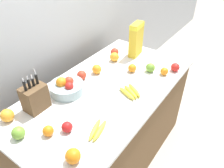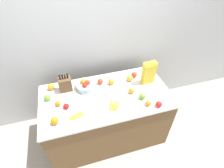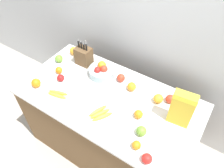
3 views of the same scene
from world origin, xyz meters
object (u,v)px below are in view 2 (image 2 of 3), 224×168
(orange_front_left, at_px, (51,87))
(fruit_bowl, at_px, (86,85))
(apple_middle, at_px, (142,96))
(apple_front, at_px, (47,97))
(apple_by_knife_block, at_px, (159,104))
(orange_mid_right, at_px, (58,104))
(knife_block, at_px, (65,84))
(orange_near_bowl, at_px, (131,91))
(orange_front_center, at_px, (55,121))
(banana_bunch_right, at_px, (114,105))
(apple_near_bananas, at_px, (134,75))
(apple_rear, at_px, (66,106))
(orange_by_cereal, at_px, (130,78))
(orange_back_center, at_px, (148,103))
(orange_mid_left, at_px, (111,82))
(banana_bunch_left, at_px, (77,116))
(apple_rightmost, at_px, (100,82))
(cereal_box, at_px, (149,72))

(orange_front_left, bearing_deg, fruit_bowl, -12.89)
(apple_middle, xyz_separation_m, orange_front_left, (-1.08, 0.49, 0.00))
(apple_front, xyz_separation_m, apple_middle, (1.13, -0.31, 0.00))
(apple_by_knife_block, bearing_deg, orange_mid_right, 163.17)
(knife_block, height_order, orange_near_bowl, knife_block)
(orange_front_left, height_order, orange_front_center, orange_front_left)
(banana_bunch_right, distance_m, apple_middle, 0.37)
(apple_near_bananas, relative_size, apple_rear, 1.13)
(apple_rear, distance_m, orange_by_cereal, 0.93)
(apple_rear, relative_size, orange_back_center, 1.02)
(banana_bunch_right, xyz_separation_m, orange_front_center, (-0.69, -0.06, 0.03))
(apple_by_knife_block, xyz_separation_m, orange_by_cereal, (-0.16, 0.54, 0.00))
(orange_mid_left, distance_m, orange_back_center, 0.58)
(apple_rear, relative_size, orange_front_left, 0.80)
(banana_bunch_left, xyz_separation_m, orange_front_left, (-0.26, 0.54, 0.03))
(banana_bunch_right, relative_size, apple_rear, 2.94)
(banana_bunch_right, relative_size, apple_rightmost, 2.60)
(apple_front, bearing_deg, knife_block, 27.56)
(cereal_box, bearing_deg, orange_near_bowl, -160.75)
(knife_block, bearing_deg, banana_bunch_left, -81.39)
(orange_front_center, bearing_deg, orange_by_cereal, 23.27)
(cereal_box, height_order, orange_front_left, cereal_box)
(orange_back_center, bearing_deg, knife_block, 148.94)
(banana_bunch_left, bearing_deg, orange_back_center, -4.60)
(apple_rear, bearing_deg, fruit_bowl, 44.95)
(orange_by_cereal, bearing_deg, cereal_box, -24.27)
(cereal_box, xyz_separation_m, banana_bunch_right, (-0.56, -0.29, -0.16))
(orange_back_center, bearing_deg, orange_near_bowl, 115.17)
(knife_block, xyz_separation_m, orange_near_bowl, (0.80, -0.30, -0.06))
(banana_bunch_right, bearing_deg, apple_front, 156.57)
(apple_front, distance_m, orange_front_center, 0.39)
(knife_block, xyz_separation_m, apple_front, (-0.24, -0.12, -0.06))
(fruit_bowl, height_order, apple_rear, fruit_bowl)
(apple_rightmost, bearing_deg, orange_front_center, -141.66)
(orange_front_center, distance_m, orange_back_center, 1.09)
(fruit_bowl, bearing_deg, apple_by_knife_block, -36.08)
(cereal_box, height_order, orange_front_center, cereal_box)
(orange_back_center, bearing_deg, banana_bunch_right, 165.98)
(cereal_box, relative_size, orange_mid_right, 4.73)
(cereal_box, xyz_separation_m, apple_rightmost, (-0.63, 0.15, -0.14))
(orange_front_center, bearing_deg, apple_middle, 4.20)
(apple_near_bananas, xyz_separation_m, orange_mid_right, (-1.07, -0.25, -0.01))
(cereal_box, relative_size, orange_front_left, 3.70)
(orange_by_cereal, distance_m, orange_mid_left, 0.27)
(cereal_box, distance_m, orange_mid_right, 1.22)
(apple_near_bananas, bearing_deg, apple_front, -174.35)
(apple_by_knife_block, distance_m, orange_back_center, 0.12)
(apple_by_knife_block, height_order, orange_mid_left, orange_mid_left)
(cereal_box, distance_m, orange_near_bowl, 0.35)
(banana_bunch_left, relative_size, apple_by_knife_block, 2.61)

